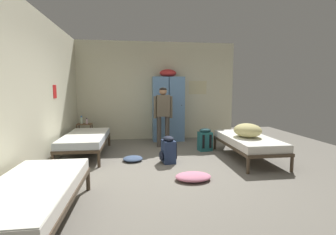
{
  "coord_description": "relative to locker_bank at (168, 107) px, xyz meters",
  "views": [
    {
      "loc": [
        -0.62,
        -4.39,
        1.5
      ],
      "look_at": [
        0.0,
        0.29,
        0.95
      ],
      "focal_mm": 26.03,
      "sensor_mm": 36.0,
      "label": 1
    }
  ],
  "objects": [
    {
      "name": "bed_left_rear",
      "position": [
        -2.07,
        -1.41,
        -0.59
      ],
      "size": [
        0.9,
        1.9,
        0.49
      ],
      "color": "#473828",
      "rests_on": "ground_plane"
    },
    {
      "name": "water_bottle",
      "position": [
        -2.4,
        -0.23,
        -0.31
      ],
      "size": [
        0.07,
        0.07,
        0.21
      ],
      "color": "silver",
      "rests_on": "shelf_unit"
    },
    {
      "name": "backpack_navy",
      "position": [
        -0.29,
        -2.2,
        -0.71
      ],
      "size": [
        0.37,
        0.35,
        0.55
      ],
      "color": "navy",
      "rests_on": "ground_plane"
    },
    {
      "name": "bed_left_front",
      "position": [
        -2.07,
        -4.33,
        -0.59
      ],
      "size": [
        0.9,
        1.9,
        0.49
      ],
      "color": "#473828",
      "rests_on": "ground_plane"
    },
    {
      "name": "clothes_pile_denim",
      "position": [
        -1.01,
        -1.99,
        -0.92
      ],
      "size": [
        0.41,
        0.41,
        0.09
      ],
      "color": "#42567A",
      "rests_on": "ground_plane"
    },
    {
      "name": "ground_plane",
      "position": [
        -0.31,
        -2.64,
        -0.97
      ],
      "size": [
        9.34,
        9.34,
        0.0
      ],
      "primitive_type": "plane",
      "color": "slate"
    },
    {
      "name": "bedding_heap",
      "position": [
        1.41,
        -2.2,
        -0.34
      ],
      "size": [
        0.57,
        0.62,
        0.29
      ],
      "color": "#D1C67F",
      "rests_on": "bed_right"
    },
    {
      "name": "clothes_pile_pink",
      "position": [
        -0.0,
        -3.22,
        -0.91
      ],
      "size": [
        0.6,
        0.44,
        0.11
      ],
      "color": "pink",
      "rests_on": "ground_plane"
    },
    {
      "name": "bed_right",
      "position": [
        1.45,
        -2.14,
        -0.59
      ],
      "size": [
        0.9,
        1.9,
        0.49
      ],
      "color": "#473828",
      "rests_on": "ground_plane"
    },
    {
      "name": "person_traveler",
      "position": [
        -0.23,
        -0.81,
        -0.03
      ],
      "size": [
        0.49,
        0.2,
        1.55
      ],
      "color": "#3D3833",
      "rests_on": "ground_plane"
    },
    {
      "name": "locker_bank",
      "position": [
        0.0,
        0.0,
        0.0
      ],
      "size": [
        0.9,
        0.55,
        2.07
      ],
      "color": "#5B84B2",
      "rests_on": "ground_plane"
    },
    {
      "name": "room_backdrop",
      "position": [
        -1.6,
        -1.32,
        0.48
      ],
      "size": [
        4.75,
        5.9,
        2.89
      ],
      "color": "beige",
      "rests_on": "ground_plane"
    },
    {
      "name": "shelf_unit",
      "position": [
        -2.32,
        -0.25,
        -0.62
      ],
      "size": [
        0.38,
        0.3,
        0.57
      ],
      "color": "brown",
      "rests_on": "ground_plane"
    },
    {
      "name": "lotion_bottle",
      "position": [
        -2.25,
        -0.29,
        -0.33
      ],
      "size": [
        0.06,
        0.06,
        0.16
      ],
      "color": "beige",
      "rests_on": "shelf_unit"
    },
    {
      "name": "backpack_teal",
      "position": [
        0.74,
        -1.33,
        -0.71
      ],
      "size": [
        0.34,
        0.36,
        0.55
      ],
      "color": "#23666B",
      "rests_on": "ground_plane"
    }
  ]
}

